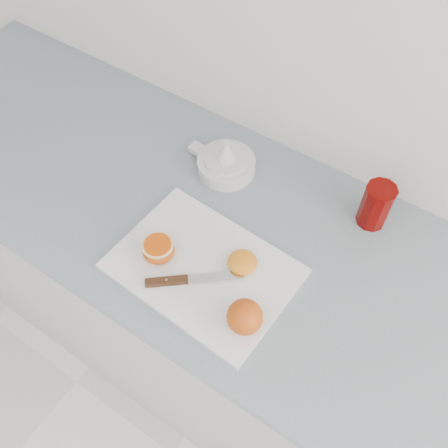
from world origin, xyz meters
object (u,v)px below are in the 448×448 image
object	(u,v)px
red_tumbler	(376,206)
half_orange	(158,250)
counter	(266,335)
cutting_board	(203,268)
citrus_juicer	(226,162)

from	to	relation	value
red_tumbler	half_orange	bearing A→B (deg)	-133.98
counter	cutting_board	size ratio (longest dim) A/B	6.22
half_orange	citrus_juicer	xyz separation A→B (m)	(-0.03, 0.30, -0.01)
cutting_board	citrus_juicer	size ratio (longest dim) A/B	2.06
counter	red_tumbler	size ratio (longest dim) A/B	20.64
counter	half_orange	bearing A→B (deg)	-144.24
counter	cutting_board	distance (m)	0.48
half_orange	red_tumbler	world-z (taller)	red_tumbler
half_orange	counter	bearing A→B (deg)	35.76
cutting_board	red_tumbler	world-z (taller)	red_tumbler
half_orange	citrus_juicer	distance (m)	0.30
red_tumbler	counter	bearing A→B (deg)	-122.48
citrus_juicer	red_tumbler	xyz separation A→B (m)	(0.37, 0.06, 0.03)
counter	red_tumbler	world-z (taller)	red_tumbler
counter	half_orange	distance (m)	0.55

